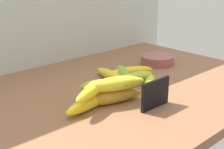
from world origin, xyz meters
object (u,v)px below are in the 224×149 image
object	(u,v)px
chalkboard_sign	(155,95)
banana_3	(132,79)
banana_8	(91,91)
banana_10	(106,85)
banana_7	(115,85)
banana_9	(113,84)
banana_4	(92,101)
banana_0	(111,76)
fruit_bowl	(157,60)
banana_2	(130,72)
banana_5	(149,83)
banana_1	(124,75)
banana_6	(111,97)

from	to	relation	value
chalkboard_sign	banana_3	world-z (taller)	chalkboard_sign
banana_8	banana_10	xyz separation A→B (cm)	(5.35, -0.18, 0.52)
banana_7	banana_9	size ratio (longest dim) A/B	1.09
banana_4	banana_8	world-z (taller)	banana_8
banana_0	banana_7	size ratio (longest dim) A/B	0.96
fruit_bowl	banana_2	world-z (taller)	banana_2
banana_8	banana_5	bearing A→B (deg)	0.11
chalkboard_sign	banana_9	distance (cm)	12.44
chalkboard_sign	banana_8	xyz separation A→B (cm)	(-14.22, 10.99, 1.63)
banana_1	banana_6	bearing A→B (deg)	-145.57
banana_2	banana_6	distance (cm)	23.83
banana_6	fruit_bowl	bearing A→B (deg)	21.81
banana_0	banana_3	xyz separation A→B (cm)	(2.05, -7.93, 0.36)
banana_0	banana_8	world-z (taller)	banana_8
banana_3	banana_8	xyz separation A→B (cm)	(-22.12, -5.87, 3.39)
banana_8	banana_10	distance (cm)	5.38
banana_3	banana_6	world-z (taller)	same
banana_7	banana_3	bearing A→B (deg)	26.73
banana_5	banana_6	bearing A→B (deg)	-178.13
banana_2	banana_6	xyz separation A→B (cm)	(-20.49, -12.15, 0.08)
banana_3	banana_5	distance (cm)	6.31
banana_1	banana_5	world-z (taller)	banana_1
chalkboard_sign	banana_6	xyz separation A→B (cm)	(-7.42, 10.46, -1.78)
banana_8	banana_9	xyz separation A→B (cm)	(7.34, -0.88, 0.65)
banana_2	banana_8	distance (cm)	29.87
fruit_bowl	banana_5	distance (cm)	27.77
banana_4	banana_10	world-z (taller)	banana_10
banana_4	banana_7	size ratio (longest dim) A/B	1.08
fruit_bowl	banana_9	bearing A→B (deg)	-157.50
fruit_bowl	banana_1	size ratio (longest dim) A/B	0.70
banana_9	banana_8	bearing A→B (deg)	173.18
banana_5	banana_1	bearing A→B (deg)	98.00
banana_1	banana_6	distance (cm)	19.67
banana_9	banana_6	bearing A→B (deg)	147.35
banana_7	banana_8	distance (cm)	7.59
chalkboard_sign	banana_0	world-z (taller)	chalkboard_sign
banana_2	banana_4	distance (cm)	28.45
banana_2	banana_6	world-z (taller)	banana_6
banana_3	banana_7	size ratio (longest dim) A/B	1.02
banana_4	banana_10	distance (cm)	6.17
banana_6	banana_0	bearing A→B (deg)	47.21
banana_9	banana_5	bearing A→B (deg)	3.09
fruit_bowl	banana_8	bearing A→B (deg)	-161.65
banana_2	banana_10	world-z (taller)	banana_10
chalkboard_sign	banana_6	size ratio (longest dim) A/B	0.56
chalkboard_sign	banana_0	xyz separation A→B (cm)	(5.85, 24.80, -2.11)
banana_5	banana_9	bearing A→B (deg)	-176.91
banana_5	banana_9	world-z (taller)	banana_9
banana_1	chalkboard_sign	bearing A→B (deg)	-112.19
banana_2	banana_7	world-z (taller)	banana_7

